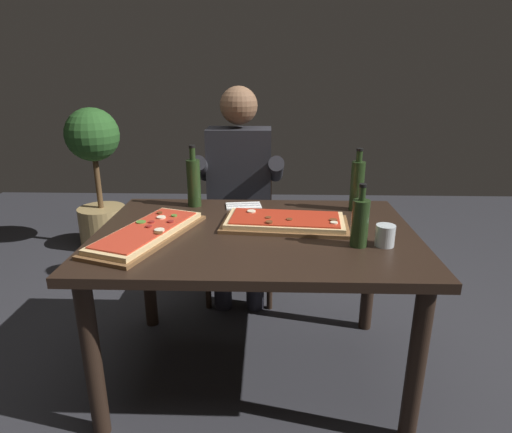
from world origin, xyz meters
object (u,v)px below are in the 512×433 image
pizza_rectangular_left (147,233)px  seated_diner (239,187)px  vinegar_bottle_green (360,222)px  potted_plant_corner (97,173)px  pizza_rectangular_front (285,222)px  oil_bottle_amber (357,185)px  tumbler_near_camera (385,235)px  wine_bottle_dark (194,182)px  dining_table (256,251)px  diner_chair (241,221)px

pizza_rectangular_left → seated_diner: size_ratio=0.49×
vinegar_bottle_green → potted_plant_corner: 2.47m
pizza_rectangular_front → vinegar_bottle_green: bearing=-38.0°
oil_bottle_amber → seated_diner: (-0.62, 0.42, -0.13)m
pizza_rectangular_left → seated_diner: seated_diner is taller
pizza_rectangular_left → oil_bottle_amber: bearing=23.2°
tumbler_near_camera → potted_plant_corner: potted_plant_corner is taller
wine_bottle_dark → tumbler_near_camera: bearing=-31.2°
dining_table → diner_chair: 0.88m
oil_bottle_amber → vinegar_bottle_green: bearing=-99.3°
dining_table → vinegar_bottle_green: vinegar_bottle_green is taller
diner_chair → vinegar_bottle_green: bearing=-61.8°
tumbler_near_camera → potted_plant_corner: bearing=137.0°
pizza_rectangular_front → potted_plant_corner: 2.11m
pizza_rectangular_left → vinegar_bottle_green: 0.88m
wine_bottle_dark → tumbler_near_camera: size_ratio=3.64×
pizza_rectangular_left → oil_bottle_amber: 1.04m
dining_table → pizza_rectangular_front: bearing=27.7°
vinegar_bottle_green → potted_plant_corner: size_ratio=0.22×
diner_chair → seated_diner: size_ratio=0.65×
pizza_rectangular_front → potted_plant_corner: (-1.46, 1.51, -0.13)m
pizza_rectangular_front → seated_diner: size_ratio=0.44×
pizza_rectangular_front → seated_diner: 0.71m
tumbler_near_camera → seated_diner: 1.10m
potted_plant_corner → vinegar_bottle_green: bearing=-44.7°
wine_bottle_dark → tumbler_near_camera: (0.85, -0.52, -0.09)m
wine_bottle_dark → pizza_rectangular_left: bearing=-105.5°
pizza_rectangular_front → diner_chair: diner_chair is taller
pizza_rectangular_front → diner_chair: size_ratio=0.68×
dining_table → wine_bottle_dark: bearing=132.2°
dining_table → seated_diner: 0.75m
seated_diner → vinegar_bottle_green: bearing=-58.7°
vinegar_bottle_green → oil_bottle_amber: bearing=80.7°
pizza_rectangular_left → tumbler_near_camera: (0.98, -0.06, 0.02)m
pizza_rectangular_front → vinegar_bottle_green: size_ratio=2.30×
wine_bottle_dark → dining_table: bearing=-47.8°
oil_bottle_amber → vinegar_bottle_green: oil_bottle_amber is taller
oil_bottle_amber → tumbler_near_camera: size_ratio=3.59×
wine_bottle_dark → seated_diner: bearing=60.7°
oil_bottle_amber → seated_diner: 0.76m
tumbler_near_camera → diner_chair: diner_chair is taller
dining_table → potted_plant_corner: size_ratio=1.22×
dining_table → pizza_rectangular_front: pizza_rectangular_front is taller
oil_bottle_amber → vinegar_bottle_green: 0.48m
tumbler_near_camera → seated_diner: size_ratio=0.07×
pizza_rectangular_front → vinegar_bottle_green: vinegar_bottle_green is taller
pizza_rectangular_front → dining_table: bearing=-152.3°
vinegar_bottle_green → seated_diner: bearing=121.3°
pizza_rectangular_front → oil_bottle_amber: oil_bottle_amber is taller
vinegar_bottle_green → diner_chair: bearing=118.2°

